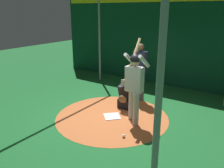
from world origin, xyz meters
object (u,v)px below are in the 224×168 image
at_px(batter, 134,82).
at_px(baseball_0, 124,136).
at_px(umpire, 140,69).
at_px(home_plate, 112,116).
at_px(catcher, 126,97).

relative_size(batter, baseball_0, 28.89).
xyz_separation_m(umpire, baseball_0, (2.31, 0.86, -1.00)).
bearing_deg(home_plate, baseball_0, 48.38).
bearing_deg(batter, catcher, -135.81).
relative_size(home_plate, batter, 0.20).
relative_size(home_plate, catcher, 0.46).
height_order(catcher, umpire, umpire).
bearing_deg(baseball_0, umpire, -159.69).
xyz_separation_m(home_plate, catcher, (-0.73, -0.01, 0.34)).
bearing_deg(catcher, home_plate, 0.44).
relative_size(catcher, baseball_0, 12.38).
relative_size(batter, catcher, 2.33).
height_order(home_plate, batter, batter).
relative_size(umpire, baseball_0, 24.79).
bearing_deg(catcher, baseball_0, 29.85).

